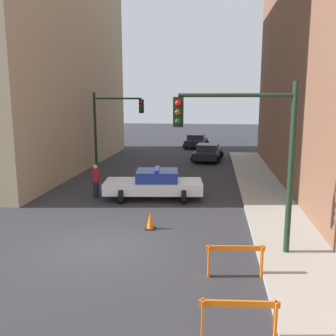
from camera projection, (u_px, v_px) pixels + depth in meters
The scene contains 11 objects.
ground_plane at pixel (101, 249), 12.21m from camera, with size 120.00×120.00×0.00m, color #2D2D33.
sidewalk_right at pixel (297, 256), 11.46m from camera, with size 2.40×44.00×0.12m.
traffic_light_near at pixel (252, 142), 11.18m from camera, with size 3.64×0.35×5.20m.
traffic_light_far at pixel (111, 120), 25.04m from camera, with size 3.44×0.35×5.20m.
police_car at pixel (154, 184), 18.15m from camera, with size 4.87×2.69×1.52m.
parked_car_near at pixel (208, 152), 29.23m from camera, with size 2.55×4.46×1.31m.
parked_car_mid at pixel (196, 141), 37.03m from camera, with size 2.51×4.43×1.31m.
pedestrian_crossing at pixel (96, 181), 18.27m from camera, with size 0.51×0.51×1.66m.
barrier_front at pixel (239, 314), 7.44m from camera, with size 1.60×0.27×0.90m.
barrier_mid at pixel (235, 256), 10.18m from camera, with size 1.60×0.32×0.90m.
traffic_cone at pixel (150, 221), 13.98m from camera, with size 0.36×0.36×0.66m.
Camera 1 is at (3.58, -11.16, 4.84)m, focal length 40.00 mm.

